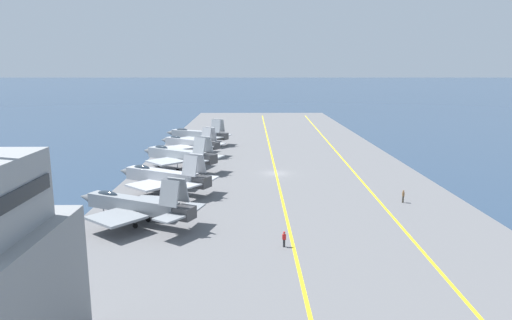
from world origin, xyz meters
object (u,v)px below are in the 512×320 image
(parked_jet_third, at_px, (178,155))
(parked_jet_second, at_px, (163,177))
(crew_red_vest, at_px, (284,238))
(parked_jet_fourth, at_px, (190,143))
(crew_brown_vest, at_px, (403,196))
(parked_jet_fifth, at_px, (197,135))
(parked_jet_nearest, at_px, (135,205))

(parked_jet_third, bearing_deg, parked_jet_second, -179.65)
(parked_jet_third, xyz_separation_m, crew_red_vest, (-36.91, -16.71, -1.88))
(parked_jet_fourth, bearing_deg, parked_jet_second, -179.95)
(parked_jet_third, height_order, crew_red_vest, parked_jet_third)
(crew_red_vest, xyz_separation_m, crew_brown_vest, (15.82, -17.60, 0.06))
(crew_red_vest, height_order, crew_brown_vest, crew_brown_vest)
(parked_jet_third, height_order, parked_jet_fourth, parked_jet_third)
(parked_jet_second, distance_m, parked_jet_fourth, 30.04)
(crew_brown_vest, bearing_deg, parked_jet_fifth, 34.31)
(parked_jet_third, relative_size, parked_jet_fifth, 0.96)
(crew_red_vest, bearing_deg, crew_brown_vest, -48.05)
(parked_jet_nearest, xyz_separation_m, parked_jet_second, (14.50, -0.57, 0.02))
(parked_jet_nearest, height_order, parked_jet_fourth, parked_jet_fourth)
(parked_jet_fourth, relative_size, parked_jet_fifth, 0.89)
(parked_jet_fifth, height_order, crew_brown_vest, parked_jet_fifth)
(parked_jet_nearest, xyz_separation_m, crew_brown_vest, (8.45, -34.77, -1.35))
(parked_jet_second, distance_m, crew_brown_vest, 34.77)
(parked_jet_nearest, bearing_deg, parked_jet_fourth, -0.69)
(parked_jet_fourth, distance_m, parked_jet_fifth, 14.22)
(parked_jet_fifth, xyz_separation_m, crew_red_vest, (-66.13, -16.74, -1.46))
(crew_brown_vest, bearing_deg, parked_jet_third, 58.41)
(parked_jet_nearest, relative_size, parked_jet_fifth, 0.97)
(parked_jet_third, xyz_separation_m, crew_brown_vest, (-21.10, -34.30, -1.81))
(parked_jet_third, distance_m, crew_red_vest, 40.56)
(parked_jet_second, height_order, parked_jet_third, parked_jet_third)
(parked_jet_fourth, bearing_deg, crew_brown_vest, -136.52)
(parked_jet_nearest, height_order, parked_jet_third, parked_jet_third)
(parked_jet_fifth, bearing_deg, parked_jet_nearest, 179.57)
(parked_jet_fifth, distance_m, crew_red_vest, 68.23)
(parked_jet_second, distance_m, parked_jet_third, 15.05)
(parked_jet_fourth, relative_size, crew_red_vest, 9.07)
(parked_jet_second, relative_size, crew_brown_vest, 9.14)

